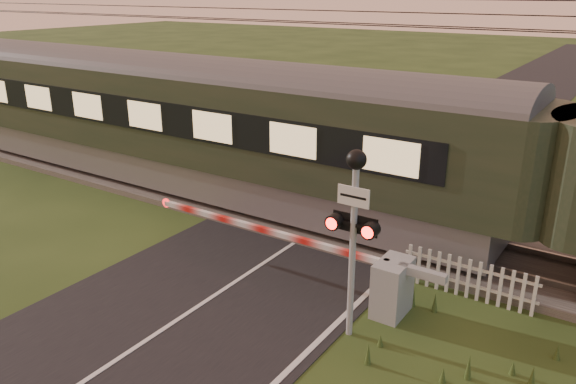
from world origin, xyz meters
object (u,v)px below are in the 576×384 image
Objects in this scene: train at (556,182)px; boom_gate at (376,280)px; crossing_signal at (354,212)px; picket_fence at (468,278)px.

boom_gate is at bearing -127.96° from train.
crossing_signal reaches higher than boom_gate.
picket_fence is at bearing 60.33° from crossing_signal.
train is 2.90m from picket_fence.
train is at bearing 59.55° from crossing_signal.
picket_fence is (1.50, 2.63, -2.09)m from crossing_signal.
train is 5.25m from crossing_signal.
train reaches higher than crossing_signal.
picket_fence is at bearing -121.51° from train.
train is 5.82× the size of boom_gate.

